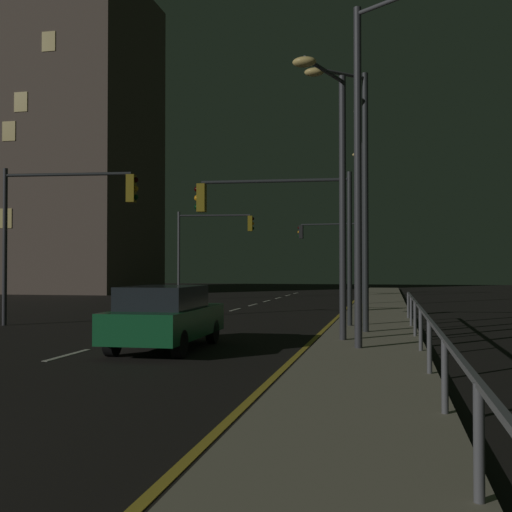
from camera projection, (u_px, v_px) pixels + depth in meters
name	position (u px, v px, depth m)	size (l,w,h in m)	color
ground_plane	(186.00, 323.00, 22.65)	(112.00, 112.00, 0.00)	black
sidewalk_right	(375.00, 325.00, 21.24)	(2.67, 77.00, 0.14)	gray
lane_markings_center	(212.00, 316.00, 26.08)	(0.14, 50.00, 0.01)	silver
lane_edge_line	(339.00, 315.00, 26.46)	(0.14, 53.00, 0.01)	gold
car	(166.00, 316.00, 15.32)	(1.90, 4.43, 1.57)	#14592D
traffic_light_mid_left	(277.00, 216.00, 20.65)	(5.28, 0.55, 5.02)	#2D3033
traffic_light_far_right	(211.00, 237.00, 38.94)	(4.81, 0.81, 5.55)	#4C4C51
traffic_light_far_left	(335.00, 242.00, 44.06)	(4.91, 0.56, 5.23)	#4C4C51
traffic_light_far_center	(62.00, 213.00, 21.66)	(4.86, 0.74, 5.52)	#38383D
street_lamp_far_end	(356.00, 175.00, 18.17)	(1.73, 1.47, 7.63)	#2D3033
street_lamp_corner	(336.00, 176.00, 15.92)	(1.10, 2.32, 6.92)	#38383D
street_lamp_median	(370.00, 141.00, 14.40)	(1.99, 1.45, 8.04)	#38383D
street_lamp_mid_block	(362.00, 208.00, 33.24)	(0.76, 2.27, 8.49)	#2D3033
barrier_fence	(425.00, 324.00, 12.57)	(0.09, 21.84, 0.98)	#59595E
building_distant	(32.00, 143.00, 53.67)	(19.73, 12.12, 25.61)	brown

